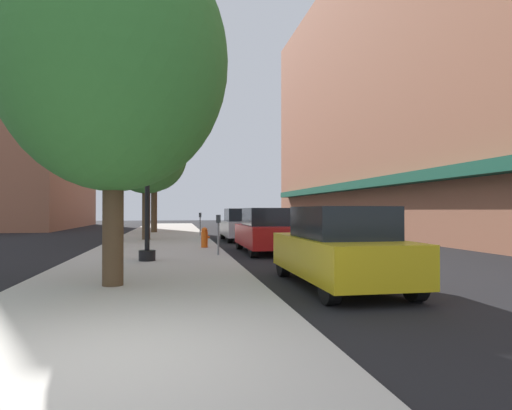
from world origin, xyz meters
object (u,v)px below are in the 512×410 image
Objects in this scene: parking_meter_far at (200,221)px; car_silver at (241,225)px; tree_far at (114,61)px; car_red at (267,231)px; fire_hydrant at (205,237)px; tree_near at (146,147)px; lamppost at (147,154)px; tree_mid at (154,154)px; parking_meter_near at (218,230)px; car_yellow at (339,248)px.

car_silver is at bearing -56.04° from parking_meter_far.
tree_far is 1.62× the size of car_red.
fire_hydrant is 7.17m from tree_near.
fire_hydrant is 0.11× the size of tree_far.
parking_meter_far is (2.18, 12.24, -2.25)m from lamppost.
fire_hydrant is 0.60× the size of parking_meter_far.
tree_mid is at bearing 92.10° from lamppost.
parking_meter_near is at bearing -70.92° from tree_near.
lamppost reaches higher than parking_meter_far.
tree_near is at bearing 91.09° from tree_far.
tree_mid is at bearing 89.73° from tree_near.
parking_meter_far is 0.30× the size of car_silver.
car_red reaches higher than parking_meter_far.
parking_meter_far is (0.00, 10.99, 0.00)m from parking_meter_near.
lamppost is at bearing -87.90° from tree_mid.
tree_far is at bearing -115.47° from parking_meter_near.
tree_near reaches higher than car_yellow.
car_red is at bearing -90.51° from car_silver.
tree_far is 14.70m from car_silver.
parking_meter_far is at bearing 96.75° from car_yellow.
car_red is (1.95, -9.36, -0.14)m from parking_meter_far.
tree_far is (0.26, -13.57, -0.21)m from tree_near.
fire_hydrant is 9.55m from tree_far.
tree_mid is 1.79× the size of car_silver.
fire_hydrant is at bearing -63.76° from tree_near.
tree_near is (-2.57, 5.21, 4.20)m from fire_hydrant.
lamppost is 7.47× the size of fire_hydrant.
car_silver is (4.78, -0.08, -3.91)m from tree_near.
car_silver is at bearing 89.02° from car_red.
tree_near is at bearing -135.13° from parking_meter_far.
tree_near is at bearing 178.53° from car_silver.
parking_meter_far is (0.26, 8.02, 0.43)m from fire_hydrant.
fire_hydrant is 0.10× the size of tree_mid.
tree_mid reaches higher than lamppost.
tree_mid is at bearing 90.62° from tree_far.
car_silver is (0.00, 13.83, 0.00)m from car_yellow.
parking_meter_near is 6.96m from tree_far.
car_red is 1.00× the size of car_silver.
tree_far is at bearing -123.76° from car_red.
car_red is (2.21, -1.34, 0.29)m from fire_hydrant.
parking_meter_far is 0.19× the size of tree_near.
parking_meter_far is 0.30× the size of car_yellow.
parking_meter_far reaches higher than fire_hydrant.
lamppost is 16.81m from tree_mid.
car_yellow is 1.00× the size of car_silver.
car_red is (4.74, -13.79, -4.50)m from tree_mid.
parking_meter_near is at bearing 29.91° from lamppost.
parking_meter_near is 9.44m from tree_near.
parking_meter_far is at bearing 81.09° from tree_far.
car_red is (0.00, 7.36, 0.00)m from car_yellow.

